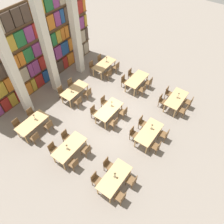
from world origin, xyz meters
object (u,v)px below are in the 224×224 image
at_px(desk_lamp_0, 115,174).
at_px(chair_4, 157,147).
at_px(chair_24, 35,137).
at_px(chair_28, 78,101).
at_px(desk_lamp_1, 152,126).
at_px(chair_23, 131,74).
at_px(reading_table_1, 149,133).
at_px(chair_21, 124,81).
at_px(chair_5, 133,133).
at_px(chair_11, 168,93).
at_px(reading_table_5, 137,80).
at_px(chair_14, 86,150).
at_px(desk_lamp_5, 34,116).
at_px(pillar_left, 13,72).
at_px(chair_31, 71,84).
at_px(chair_26, 49,125).
at_px(chair_17, 94,112).
at_px(pillar_center, 48,51).
at_px(chair_13, 53,149).
at_px(chair_0, 121,197).
at_px(reading_table_8, 104,65).
at_px(chair_35, 101,60).
at_px(desk_lamp_7, 107,58).
at_px(desk_lamp_4, 112,103).
at_px(chair_16, 114,123).
at_px(desk_lamp_6, 71,88).
at_px(chair_22, 149,82).
at_px(chair_3, 108,164).
at_px(chair_19, 104,102).
at_px(chair_10, 189,102).
at_px(chair_8, 183,111).
at_px(chair_30, 88,93).
at_px(chair_15, 66,137).
at_px(chair_34, 116,67).
at_px(pillar_right, 76,33).
at_px(chair_6, 165,135).
at_px(chair_1, 96,179).
at_px(reading_table_3, 70,148).
at_px(reading_table_2, 176,99).
at_px(reading_table_6, 32,123).
at_px(chair_18, 124,112).
at_px(chair_27, 32,114).
at_px(chair_9, 162,100).

bearing_deg(desk_lamp_0, chair_4, -15.11).
relative_size(chair_24, chair_28, 1.00).
height_order(desk_lamp_1, chair_23, desk_lamp_1).
relative_size(reading_table_1, chair_21, 2.09).
relative_size(chair_5, chair_11, 1.00).
bearing_deg(chair_28, reading_table_5, -28.03).
bearing_deg(chair_14, desk_lamp_5, 94.42).
height_order(pillar_left, chair_31, pillar_left).
relative_size(chair_24, chair_26, 1.00).
bearing_deg(chair_17, pillar_center, -97.39).
relative_size(desk_lamp_0, chair_13, 0.46).
bearing_deg(chair_0, reading_table_8, 41.78).
relative_size(chair_35, desk_lamp_7, 2.03).
distance_m(reading_table_1, desk_lamp_4, 2.78).
relative_size(chair_16, chair_26, 1.00).
relative_size(reading_table_5, desk_lamp_6, 4.13).
xyz_separation_m(chair_16, desk_lamp_7, (4.08, 3.57, 0.55)).
bearing_deg(chair_14, chair_22, -0.25).
height_order(chair_0, chair_4, same).
xyz_separation_m(chair_3, chair_19, (3.27, 2.69, 0.00)).
bearing_deg(chair_17, chair_28, -93.52).
bearing_deg(chair_3, chair_10, 166.18).
relative_size(chair_8, chair_35, 1.00).
relative_size(chair_17, chair_19, 1.00).
bearing_deg(chair_14, desk_lamp_0, -101.15).
height_order(chair_3, chair_24, same).
bearing_deg(chair_26, chair_30, -2.09).
height_order(chair_15, desk_lamp_4, desk_lamp_4).
distance_m(chair_13, desk_lamp_6, 4.05).
bearing_deg(desk_lamp_5, chair_34, -6.36).
height_order(pillar_right, chair_26, pillar_right).
distance_m(desk_lamp_0, chair_23, 7.74).
bearing_deg(chair_8, chair_5, 154.05).
distance_m(chair_11, chair_34, 4.24).
bearing_deg(chair_6, chair_1, 160.83).
xyz_separation_m(reading_table_3, reading_table_5, (6.50, -0.03, 0.00)).
distance_m(reading_table_2, chair_31, 6.84).
bearing_deg(chair_16, pillar_right, 60.31).
bearing_deg(reading_table_6, chair_19, -29.83).
relative_size(chair_3, reading_table_6, 0.48).
xyz_separation_m(reading_table_2, chair_11, (0.42, 0.71, -0.18)).
distance_m(chair_1, chair_18, 4.39).
bearing_deg(chair_27, chair_24, 54.83).
bearing_deg(reading_table_5, chair_28, 151.97).
xyz_separation_m(pillar_center, chair_15, (-2.75, -3.56, -2.53)).
bearing_deg(chair_17, chair_9, 138.55).
bearing_deg(chair_24, chair_27, 54.83).
relative_size(desk_lamp_0, chair_21, 0.46).
bearing_deg(chair_8, chair_22, 71.07).
bearing_deg(pillar_right, chair_6, -103.92).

